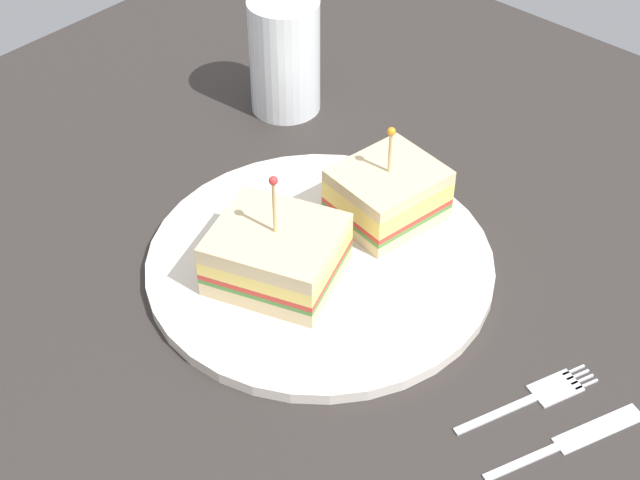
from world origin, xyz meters
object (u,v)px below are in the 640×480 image
(sandwich_half_front, at_px, (276,254))
(knife, at_px, (574,439))
(fork, at_px, (541,394))
(plate, at_px, (320,263))
(drink_glass, at_px, (285,59))
(sandwich_half_back, at_px, (388,194))

(sandwich_half_front, xyz_separation_m, knife, (-0.03, 0.26, -0.03))
(fork, bearing_deg, plate, -87.97)
(sandwich_half_front, distance_m, knife, 0.26)
(sandwich_half_front, height_order, drink_glass, drink_glass)
(plate, distance_m, drink_glass, 0.24)
(sandwich_half_front, xyz_separation_m, drink_glass, (-0.19, -0.17, 0.02))
(plate, bearing_deg, sandwich_half_front, -15.81)
(fork, distance_m, knife, 0.04)
(plate, xyz_separation_m, knife, (0.01, 0.24, -0.00))
(sandwich_half_front, bearing_deg, plate, 164.19)
(sandwich_half_back, relative_size, fork, 0.82)
(fork, bearing_deg, drink_glass, -110.31)
(sandwich_half_back, bearing_deg, fork, 70.65)
(sandwich_half_back, bearing_deg, sandwich_half_front, -8.40)
(sandwich_half_front, bearing_deg, sandwich_half_back, 171.60)
(sandwich_half_back, relative_size, drink_glass, 0.81)
(plate, relative_size, sandwich_half_front, 2.40)
(sandwich_half_front, relative_size, fork, 1.04)
(sandwich_half_back, height_order, knife, sandwich_half_back)
(plate, bearing_deg, drink_glass, -129.52)
(plate, xyz_separation_m, sandwich_half_back, (-0.08, 0.01, 0.03))
(drink_glass, height_order, fork, drink_glass)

